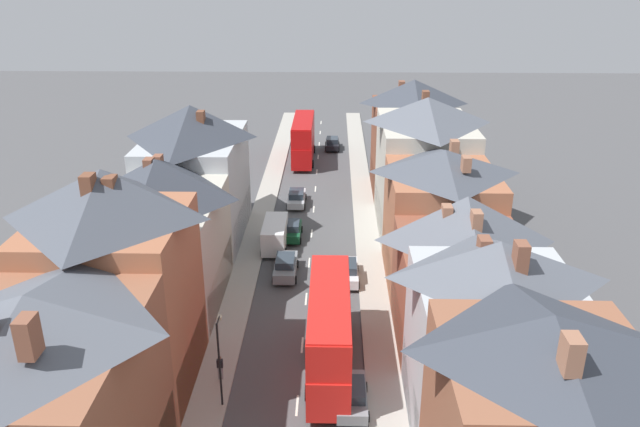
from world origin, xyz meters
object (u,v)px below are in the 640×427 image
object	(u,v)px
car_mid_black	(352,395)
delivery_van	(275,234)
double_decker_bus_mid_street	(303,139)
street_lamp	(220,357)
car_near_blue	(347,271)
car_parked_right_b	(286,266)
double_decker_bus_lead	(329,330)
car_mid_white	(297,197)
pedestrian_mid_right	(220,366)
car_parked_left_b	(332,143)
car_parked_right_a	(291,230)

from	to	relation	value
car_mid_black	delivery_van	bearing A→B (deg)	106.58
double_decker_bus_mid_street	street_lamp	xyz separation A→B (m)	(-2.44, -46.44, 0.43)
car_near_blue	delivery_van	world-z (taller)	delivery_van
car_mid_black	car_parked_right_b	world-z (taller)	car_parked_right_b
double_decker_bus_lead	car_mid_white	bearing A→B (deg)	97.39
double_decker_bus_lead	delivery_van	world-z (taller)	double_decker_bus_lead
car_mid_white	car_parked_right_b	size ratio (longest dim) A/B	1.02
double_decker_bus_lead	pedestrian_mid_right	xyz separation A→B (m)	(-6.52, -1.36, -1.78)
double_decker_bus_mid_street	pedestrian_mid_right	distance (m)	44.40
double_decker_bus_mid_street	car_parked_left_b	size ratio (longest dim) A/B	2.49
car_parked_left_b	car_parked_right_b	xyz separation A→B (m)	(-3.60, -35.91, 0.06)
delivery_van	double_decker_bus_lead	bearing A→B (deg)	-74.21
car_near_blue	pedestrian_mid_right	bearing A→B (deg)	-121.52
double_decker_bus_mid_street	car_parked_right_b	size ratio (longest dim) A/B	2.40
pedestrian_mid_right	car_parked_right_b	bearing A→B (deg)	77.81
double_decker_bus_mid_street	car_parked_right_b	xyz separation A→B (m)	(0.01, -30.70, -1.96)
car_near_blue	pedestrian_mid_right	size ratio (longest dim) A/B	2.65
delivery_van	pedestrian_mid_right	distance (m)	18.73
double_decker_bus_lead	street_lamp	distance (m)	7.01
double_decker_bus_mid_street	delivery_van	xyz separation A→B (m)	(-1.29, -25.61, -1.48)
car_near_blue	car_mid_black	bearing A→B (deg)	-90.00
double_decker_bus_lead	car_mid_black	distance (m)	4.27
delivery_van	car_parked_right_b	bearing A→B (deg)	-75.68
pedestrian_mid_right	car_near_blue	bearing A→B (deg)	58.48
car_mid_black	delivery_van	size ratio (longest dim) A/B	0.79
car_mid_black	car_mid_white	xyz separation A→B (m)	(-4.90, 31.23, 0.00)
car_mid_white	pedestrian_mid_right	bearing A→B (deg)	-95.76
double_decker_bus_mid_street	car_parked_right_a	world-z (taller)	double_decker_bus_mid_street
car_parked_left_b	double_decker_bus_mid_street	bearing A→B (deg)	-124.72
car_parked_right_b	street_lamp	size ratio (longest dim) A/B	0.82
car_near_blue	pedestrian_mid_right	distance (m)	14.98
double_decker_bus_lead	car_mid_white	size ratio (longest dim) A/B	2.35
car_near_blue	street_lamp	distance (m)	16.83
double_decker_bus_mid_street	pedestrian_mid_right	world-z (taller)	double_decker_bus_mid_street
car_near_blue	car_parked_right_a	world-z (taller)	car_near_blue
double_decker_bus_mid_street	car_parked_right_a	distance (m)	23.60
double_decker_bus_lead	double_decker_bus_mid_street	bearing A→B (deg)	94.80
car_mid_black	street_lamp	size ratio (longest dim) A/B	0.75
double_decker_bus_lead	double_decker_bus_mid_street	size ratio (longest dim) A/B	1.00
car_mid_white	street_lamp	size ratio (longest dim) A/B	0.84
pedestrian_mid_right	car_parked_left_b	bearing A→B (deg)	82.48
double_decker_bus_lead	delivery_van	bearing A→B (deg)	105.79
double_decker_bus_lead	car_parked_right_b	bearing A→B (deg)	106.40
car_mid_black	car_parked_right_b	distance (m)	16.47
car_mid_white	car_parked_right_b	world-z (taller)	car_parked_right_b
car_mid_black	car_mid_white	bearing A→B (deg)	98.92
double_decker_bus_mid_street	delivery_van	bearing A→B (deg)	-92.89
car_mid_black	car_parked_left_b	distance (m)	51.65
double_decker_bus_lead	car_mid_black	size ratio (longest dim) A/B	2.63
delivery_van	street_lamp	size ratio (longest dim) A/B	0.95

